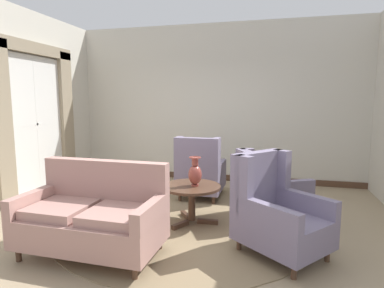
{
  "coord_description": "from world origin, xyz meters",
  "views": [
    {
      "loc": [
        1.16,
        -3.9,
        1.67
      ],
      "look_at": [
        -0.02,
        0.76,
        1.02
      ],
      "focal_mm": 30.03,
      "sensor_mm": 36.0,
      "label": 1
    }
  ],
  "objects_px": {
    "armchair_back_corner": "(267,190)",
    "armchair_near_sideboard": "(276,213)",
    "porcelain_vase": "(195,173)",
    "settee": "(93,217)",
    "coffee_table": "(192,193)",
    "side_table": "(262,186)",
    "armchair_near_window": "(200,173)"
  },
  "relations": [
    {
      "from": "armchair_near_window",
      "to": "armchair_near_sideboard",
      "type": "bearing_deg",
      "value": 126.36
    },
    {
      "from": "porcelain_vase",
      "to": "armchair_near_sideboard",
      "type": "distance_m",
      "value": 1.23
    },
    {
      "from": "settee",
      "to": "armchair_near_sideboard",
      "type": "distance_m",
      "value": 2.0
    },
    {
      "from": "settee",
      "to": "side_table",
      "type": "bearing_deg",
      "value": 45.39
    },
    {
      "from": "coffee_table",
      "to": "porcelain_vase",
      "type": "distance_m",
      "value": 0.29
    },
    {
      "from": "armchair_back_corner",
      "to": "armchair_near_window",
      "type": "distance_m",
      "value": 1.31
    },
    {
      "from": "side_table",
      "to": "armchair_back_corner",
      "type": "bearing_deg",
      "value": -59.78
    },
    {
      "from": "coffee_table",
      "to": "porcelain_vase",
      "type": "height_order",
      "value": "porcelain_vase"
    },
    {
      "from": "coffee_table",
      "to": "armchair_back_corner",
      "type": "height_order",
      "value": "armchair_back_corner"
    },
    {
      "from": "settee",
      "to": "armchair_back_corner",
      "type": "bearing_deg",
      "value": 41.68
    },
    {
      "from": "armchair_near_window",
      "to": "armchair_near_sideboard",
      "type": "xyz_separation_m",
      "value": [
        1.24,
        -1.73,
        0.0
      ]
    },
    {
      "from": "coffee_table",
      "to": "settee",
      "type": "bearing_deg",
      "value": -127.28
    },
    {
      "from": "porcelain_vase",
      "to": "settee",
      "type": "bearing_deg",
      "value": -129.27
    },
    {
      "from": "armchair_near_window",
      "to": "armchair_near_sideboard",
      "type": "relative_size",
      "value": 0.94
    },
    {
      "from": "armchair_back_corner",
      "to": "armchair_near_window",
      "type": "xyz_separation_m",
      "value": [
        -1.13,
        0.67,
        0.03
      ]
    },
    {
      "from": "porcelain_vase",
      "to": "armchair_near_sideboard",
      "type": "height_order",
      "value": "armchair_near_sideboard"
    },
    {
      "from": "armchair_near_sideboard",
      "to": "side_table",
      "type": "xyz_separation_m",
      "value": [
        -0.19,
        1.19,
        -0.02
      ]
    },
    {
      "from": "armchair_back_corner",
      "to": "armchair_near_sideboard",
      "type": "xyz_separation_m",
      "value": [
        0.11,
        -1.05,
        0.04
      ]
    },
    {
      "from": "porcelain_vase",
      "to": "settee",
      "type": "xyz_separation_m",
      "value": [
        -0.88,
        -1.08,
        -0.29
      ]
    },
    {
      "from": "coffee_table",
      "to": "settee",
      "type": "height_order",
      "value": "settee"
    },
    {
      "from": "settee",
      "to": "side_table",
      "type": "distance_m",
      "value": 2.42
    },
    {
      "from": "armchair_near_window",
      "to": "settee",
      "type": "bearing_deg",
      "value": 73.37
    },
    {
      "from": "porcelain_vase",
      "to": "coffee_table",
      "type": "bearing_deg",
      "value": 163.8
    },
    {
      "from": "settee",
      "to": "armchair_back_corner",
      "type": "relative_size",
      "value": 1.4
    },
    {
      "from": "coffee_table",
      "to": "porcelain_vase",
      "type": "xyz_separation_m",
      "value": [
        0.05,
        -0.01,
        0.29
      ]
    },
    {
      "from": "armchair_near_sideboard",
      "to": "side_table",
      "type": "relative_size",
      "value": 1.63
    },
    {
      "from": "armchair_near_sideboard",
      "to": "armchair_back_corner",
      "type": "bearing_deg",
      "value": 45.36
    },
    {
      "from": "settee",
      "to": "armchair_near_window",
      "type": "bearing_deg",
      "value": 73.99
    },
    {
      "from": "armchair_near_window",
      "to": "side_table",
      "type": "relative_size",
      "value": 1.53
    },
    {
      "from": "coffee_table",
      "to": "side_table",
      "type": "height_order",
      "value": "side_table"
    },
    {
      "from": "armchair_near_sideboard",
      "to": "side_table",
      "type": "bearing_deg",
      "value": 48.46
    },
    {
      "from": "coffee_table",
      "to": "armchair_back_corner",
      "type": "relative_size",
      "value": 0.71
    }
  ]
}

